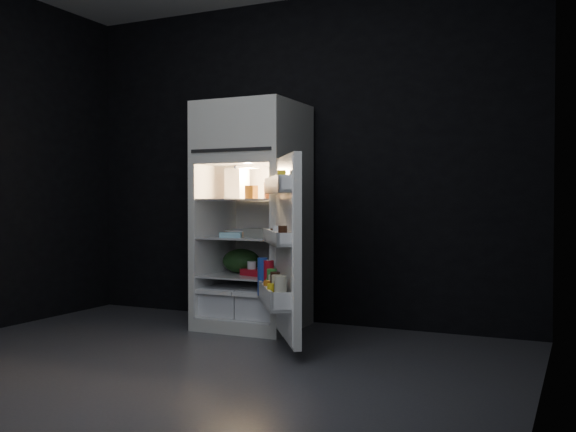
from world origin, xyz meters
The scene contains 18 objects.
floor centered at (0.00, 0.00, 0.00)m, with size 4.00×3.40×0.00m, color #49494E.
wall_back centered at (0.00, 1.70, 1.35)m, with size 4.00×0.00×2.70m, color black.
wall_right centered at (2.00, 0.00, 1.35)m, with size 0.00×3.40×2.70m, color black.
refrigerator centered at (-0.20, 1.32, 0.96)m, with size 0.76×0.71×1.78m.
fridge_door centered at (0.38, 0.63, 0.68)m, with size 0.56×0.70×1.22m.
milk_jug centered at (-0.34, 1.29, 1.15)m, with size 0.14×0.14×0.24m, color white.
mayo_jar centered at (-0.05, 1.35, 1.10)m, with size 0.11×0.11×0.14m, color #1D3E9F.
jam_jar centered at (-0.03, 1.25, 1.09)m, with size 0.09×0.09×0.13m, color black.
amber_bottle centered at (-0.43, 1.39, 1.14)m, with size 0.09×0.09×0.22m, color #BF541E.
small_carton centered at (-0.09, 1.06, 1.08)m, with size 0.08×0.06×0.10m, color orange.
egg_carton centered at (-0.08, 1.19, 0.76)m, with size 0.28×0.11×0.07m, color gray.
pie centered at (-0.29, 1.31, 0.75)m, with size 0.32×0.32×0.04m, color tan.
flat_package centered at (-0.29, 1.10, 0.75)m, with size 0.17×0.08×0.04m, color #90CEDF.
wrapped_pkg centered at (-0.05, 1.41, 0.75)m, with size 0.13×0.11×0.05m, color beige.
produce_bag centered at (-0.32, 1.32, 0.52)m, with size 0.31×0.26×0.20m, color #193815.
yogurt_tray centered at (-0.11, 1.22, 0.45)m, with size 0.27×0.15×0.05m, color #B70F1E.
small_can_red centered at (-0.05, 1.45, 0.47)m, with size 0.07×0.07×0.09m, color #B70F1E.
small_can_silver centered at (-0.01, 1.41, 0.47)m, with size 0.07×0.07×0.09m, color silver.
Camera 1 is at (2.20, -3.21, 1.01)m, focal length 40.00 mm.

